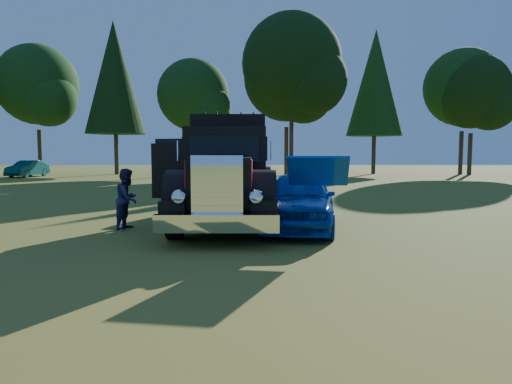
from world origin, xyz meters
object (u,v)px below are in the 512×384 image
object	(u,v)px
diamond_t_truck	(227,178)
spectator_far	(127,199)
distant_teal_car	(28,169)
spectator_near	(173,188)
hotrod_coupe	(299,200)

from	to	relation	value
diamond_t_truck	spectator_far	distance (m)	2.65
distant_teal_car	diamond_t_truck	bearing A→B (deg)	-46.55
spectator_near	spectator_far	world-z (taller)	spectator_near
spectator_far	diamond_t_truck	bearing A→B (deg)	-63.36
distant_teal_car	spectator_far	bearing A→B (deg)	-51.41
hotrod_coupe	distant_teal_car	xyz separation A→B (m)	(-19.33, 24.66, -0.10)
diamond_t_truck	spectator_far	bearing A→B (deg)	-163.87
spectator_far	distant_teal_car	xyz separation A→B (m)	(-14.94, 24.62, -0.12)
hotrod_coupe	spectator_near	distance (m)	3.67
distant_teal_car	spectator_near	bearing A→B (deg)	-48.49
diamond_t_truck	hotrod_coupe	bearing A→B (deg)	-21.84
spectator_near	distant_teal_car	size ratio (longest dim) A/B	0.48
distant_teal_car	hotrod_coupe	bearing A→B (deg)	-44.57
diamond_t_truck	distant_teal_car	xyz separation A→B (m)	(-17.44, 23.90, -0.63)
spectator_near	spectator_far	bearing A→B (deg)	162.17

